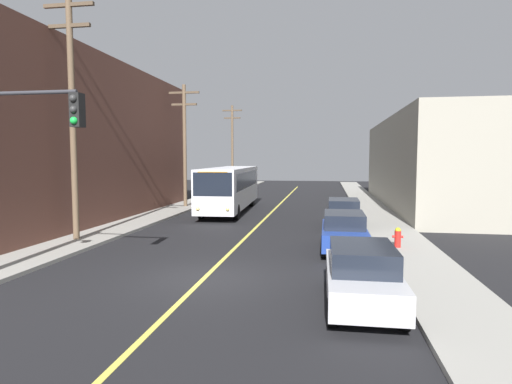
{
  "coord_description": "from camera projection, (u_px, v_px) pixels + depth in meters",
  "views": [
    {
      "loc": [
        3.87,
        -13.04,
        3.88
      ],
      "look_at": [
        0.0,
        10.21,
        2.0
      ],
      "focal_mm": 29.78,
      "sensor_mm": 36.0,
      "label": 1
    }
  ],
  "objects": [
    {
      "name": "ground_plane",
      "position": [
        204.0,
        278.0,
        13.76
      ],
      "size": [
        120.0,
        120.0,
        0.0
      ],
      "primitive_type": "plane",
      "color": "black"
    },
    {
      "name": "building_right_warehouse",
      "position": [
        463.0,
        163.0,
        33.45
      ],
      "size": [
        12.0,
        25.23,
        6.99
      ],
      "color": "gray",
      "rests_on": "ground"
    },
    {
      "name": "parked_car_silver",
      "position": [
        362.0,
        274.0,
        11.11
      ],
      "size": [
        1.86,
        4.42,
        1.62
      ],
      "color": "#B7B7BC",
      "rests_on": "ground"
    },
    {
      "name": "sidewalk_right",
      "position": [
        391.0,
        230.0,
        22.4
      ],
      "size": [
        2.5,
        90.0,
        0.15
      ],
      "primitive_type": "cube",
      "color": "gray",
      "rests_on": "ground"
    },
    {
      "name": "utility_pole_mid",
      "position": [
        185.0,
        140.0,
        32.79
      ],
      "size": [
        2.4,
        0.28,
        9.35
      ],
      "color": "brown",
      "rests_on": "sidewalk_left"
    },
    {
      "name": "sidewalk_left",
      "position": [
        133.0,
        223.0,
        24.77
      ],
      "size": [
        2.5,
        90.0,
        0.15
      ],
      "primitive_type": "cube",
      "color": "gray",
      "rests_on": "ground"
    },
    {
      "name": "utility_pole_far",
      "position": [
        232.0,
        143.0,
        51.44
      ],
      "size": [
        2.4,
        0.28,
        10.07
      ],
      "color": "brown",
      "rests_on": "sidewalk_left"
    },
    {
      "name": "utility_pole_near",
      "position": [
        72.0,
        106.0,
        19.17
      ],
      "size": [
        2.4,
        0.28,
        11.12
      ],
      "color": "brown",
      "rests_on": "sidewalk_left"
    },
    {
      "name": "traffic_signal_left_corner",
      "position": [
        19.0,
        144.0,
        12.95
      ],
      "size": [
        3.75,
        0.48,
        6.0
      ],
      "color": "#2D2D33",
      "rests_on": "sidewalk_left"
    },
    {
      "name": "parked_car_black",
      "position": [
        343.0,
        213.0,
        23.52
      ],
      "size": [
        1.86,
        4.42,
        1.62
      ],
      "color": "black",
      "rests_on": "ground"
    },
    {
      "name": "parked_car_blue",
      "position": [
        344.0,
        231.0,
        17.74
      ],
      "size": [
        1.82,
        4.4,
        1.62
      ],
      "color": "navy",
      "rests_on": "ground"
    },
    {
      "name": "lane_stripe_center",
      "position": [
        268.0,
        216.0,
        28.51
      ],
      "size": [
        0.16,
        60.0,
        0.01
      ],
      "primitive_type": "cube",
      "color": "#D8CC4C",
      "rests_on": "ground"
    },
    {
      "name": "city_bus",
      "position": [
        230.0,
        187.0,
        30.83
      ],
      "size": [
        3.12,
        12.24,
        3.2
      ],
      "color": "silver",
      "rests_on": "ground"
    },
    {
      "name": "fire_hydrant",
      "position": [
        398.0,
        237.0,
        17.77
      ],
      "size": [
        0.44,
        0.26,
        0.84
      ],
      "color": "red",
      "rests_on": "sidewalk_right"
    },
    {
      "name": "building_left_brick",
      "position": [
        49.0,
        142.0,
        26.81
      ],
      "size": [
        10.0,
        23.05,
        9.77
      ],
      "color": "brown",
      "rests_on": "ground"
    }
  ]
}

